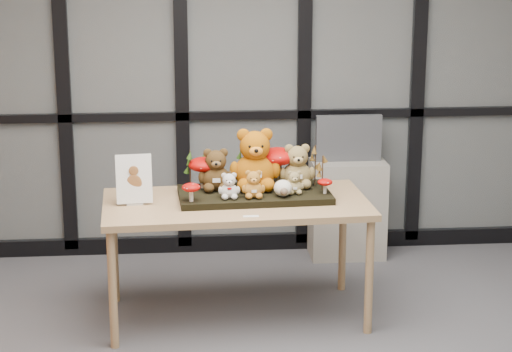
{
  "coord_description": "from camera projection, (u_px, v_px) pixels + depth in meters",
  "views": [
    {
      "loc": [
        -0.48,
        -4.23,
        2.37
      ],
      "look_at": [
        -0.02,
        1.17,
        0.93
      ],
      "focal_mm": 65.0,
      "sensor_mm": 36.0,
      "label": 1
    }
  ],
  "objects": [
    {
      "name": "mushroom_back_left",
      "position": [
        204.0,
        171.0,
        5.8
      ],
      "size": [
        0.19,
        0.19,
        0.22
      ],
      "primitive_type": null,
      "color": "#A30805",
      "rests_on": "diorama_tray"
    },
    {
      "name": "glass_partition",
      "position": [
        243.0,
        65.0,
        6.74
      ],
      "size": [
        4.9,
        0.06,
        2.78
      ],
      "color": "#2D383F",
      "rests_on": "floor"
    },
    {
      "name": "bear_pooh_yellow",
      "position": [
        255.0,
        156.0,
        5.77
      ],
      "size": [
        0.33,
        0.31,
        0.42
      ],
      "primitive_type": null,
      "rotation": [
        0.0,
        0.0,
        0.05
      ],
      "color": "#AB5908",
      "rests_on": "diorama_tray"
    },
    {
      "name": "bear_white_bow",
      "position": [
        229.0,
        184.0,
        5.58
      ],
      "size": [
        0.14,
        0.13,
        0.17
      ],
      "primitive_type": null,
      "rotation": [
        0.0,
        0.0,
        0.05
      ],
      "color": "silver",
      "rests_on": "diorama_tray"
    },
    {
      "name": "cabinet",
      "position": [
        347.0,
        209.0,
        6.88
      ],
      "size": [
        0.55,
        0.32,
        0.73
      ],
      "primitive_type": "cube",
      "color": "gray",
      "rests_on": "floor"
    },
    {
      "name": "bear_brown_medium",
      "position": [
        216.0,
        167.0,
        5.75
      ],
      "size": [
        0.23,
        0.21,
        0.29
      ],
      "primitive_type": null,
      "rotation": [
        0.0,
        0.0,
        0.05
      ],
      "color": "#422C13",
      "rests_on": "diorama_tray"
    },
    {
      "name": "label_card",
      "position": [
        251.0,
        216.0,
        5.38
      ],
      "size": [
        0.09,
        0.03,
        0.0
      ],
      "primitive_type": "cube",
      "color": "white",
      "rests_on": "display_table"
    },
    {
      "name": "sign_holder",
      "position": [
        134.0,
        181.0,
        5.58
      ],
      "size": [
        0.22,
        0.08,
        0.31
      ],
      "rotation": [
        0.0,
        0.0,
        0.09
      ],
      "color": "silver",
      "rests_on": "display_table"
    },
    {
      "name": "sprig_green_far_left",
      "position": [
        190.0,
        170.0,
        5.78
      ],
      "size": [
        0.05,
        0.05,
        0.25
      ],
      "primitive_type": null,
      "color": "#13330B",
      "rests_on": "diorama_tray"
    },
    {
      "name": "bear_beige_small",
      "position": [
        294.0,
        181.0,
        5.68
      ],
      "size": [
        0.13,
        0.12,
        0.16
      ],
      "primitive_type": null,
      "rotation": [
        0.0,
        0.0,
        0.05
      ],
      "color": "#92804F",
      "rests_on": "diorama_tray"
    },
    {
      "name": "bear_tan_back",
      "position": [
        297.0,
        163.0,
        5.82
      ],
      "size": [
        0.24,
        0.22,
        0.3
      ],
      "primitive_type": null,
      "rotation": [
        0.0,
        0.0,
        0.05
      ],
      "color": "olive",
      "rests_on": "diorama_tray"
    },
    {
      "name": "sprig_dry_mid_right",
      "position": [
        322.0,
        173.0,
        5.75
      ],
      "size": [
        0.05,
        0.05,
        0.22
      ],
      "primitive_type": null,
      "color": "brown",
      "rests_on": "diorama_tray"
    },
    {
      "name": "monitor",
      "position": [
        349.0,
        138.0,
        6.76
      ],
      "size": [
        0.48,
        0.05,
        0.34
      ],
      "color": "#4D5055",
      "rests_on": "cabinet"
    },
    {
      "name": "sprig_green_mid_left",
      "position": [
        207.0,
        170.0,
        5.85
      ],
      "size": [
        0.05,
        0.05,
        0.21
      ],
      "primitive_type": null,
      "color": "#13330B",
      "rests_on": "diorama_tray"
    },
    {
      "name": "display_table",
      "position": [
        236.0,
        211.0,
        5.7
      ],
      "size": [
        1.66,
        0.89,
        0.76
      ],
      "rotation": [
        0.0,
        0.0,
        0.05
      ],
      "color": "tan",
      "rests_on": "floor"
    },
    {
      "name": "mushroom_front_right",
      "position": [
        325.0,
        185.0,
        5.69
      ],
      "size": [
        0.09,
        0.09,
        0.1
      ],
      "primitive_type": null,
      "color": "#A30805",
      "rests_on": "diorama_tray"
    },
    {
      "name": "sprig_dry_far_right",
      "position": [
        315.0,
        165.0,
        5.86
      ],
      "size": [
        0.05,
        0.05,
        0.26
      ],
      "primitive_type": null,
      "color": "brown",
      "rests_on": "diorama_tray"
    },
    {
      "name": "mushroom_front_left",
      "position": [
        191.0,
        191.0,
        5.52
      ],
      "size": [
        0.11,
        0.11,
        0.12
      ],
      "primitive_type": null,
      "color": "#A30805",
      "rests_on": "diorama_tray"
    },
    {
      "name": "sprig_green_centre",
      "position": [
        240.0,
        168.0,
        5.88
      ],
      "size": [
        0.05,
        0.05,
        0.22
      ],
      "primitive_type": null,
      "color": "#13330B",
      "rests_on": "diorama_tray"
    },
    {
      "name": "bear_small_yellow",
      "position": [
        253.0,
        182.0,
        5.6
      ],
      "size": [
        0.15,
        0.14,
        0.19
      ],
      "primitive_type": null,
      "rotation": [
        0.0,
        0.0,
        0.05
      ],
      "color": "#B27226",
      "rests_on": "diorama_tray"
    },
    {
      "name": "plush_cream_hedgehog",
      "position": [
        283.0,
        187.0,
        5.63
      ],
      "size": [
        0.09,
        0.08,
        0.11
      ],
      "primitive_type": null,
      "rotation": [
        0.0,
        0.0,
        0.05
      ],
      "color": "white",
      "rests_on": "diorama_tray"
    },
    {
      "name": "diorama_tray",
      "position": [
        254.0,
        195.0,
        5.75
      ],
      "size": [
        0.95,
        0.51,
        0.04
      ],
      "primitive_type": "cube",
      "rotation": [
        0.0,
        0.0,
        0.05
      ],
      "color": "black",
      "rests_on": "display_table"
    },
    {
      "name": "mushroom_back_right",
      "position": [
        278.0,
        164.0,
        5.87
      ],
      "size": [
        0.24,
        0.24,
        0.26
      ],
      "primitive_type": null,
      "color": "#A30805",
      "rests_on": "diorama_tray"
    },
    {
      "name": "room_shell",
      "position": [
        281.0,
        84.0,
        4.29
      ],
      "size": [
        5.0,
        5.0,
        5.0
      ],
      "color": "#AAA8A0",
      "rests_on": "floor"
    }
  ]
}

